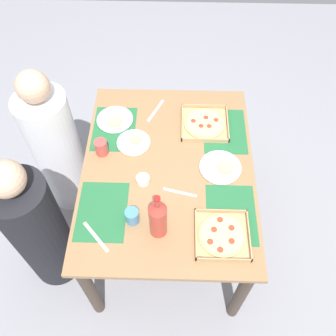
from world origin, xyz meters
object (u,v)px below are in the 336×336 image
cup_spare (101,147)px  cup_clear_left (132,216)px  condiment_bowl (143,180)px  soda_bottle (158,218)px  diner_left_seat (39,230)px  plate_middle (221,168)px  pizza_box_center (222,235)px  diner_right_seat (57,150)px  plate_far_right (134,142)px  plate_near_left (115,120)px  pizza_box_corner_left (205,124)px

cup_spare → cup_clear_left: size_ratio=1.13×
cup_spare → condiment_bowl: 0.32m
soda_bottle → diner_left_seat: bearing=81.8°
plate_middle → condiment_bowl: 0.45m
diner_left_seat → pizza_box_center: bearing=-97.0°
soda_bottle → diner_right_seat: bearing=46.4°
diner_right_seat → plate_far_right: bearing=-101.8°
condiment_bowl → diner_right_seat: size_ratio=0.06×
pizza_box_center → plate_middle: size_ratio=1.15×
diner_left_seat → diner_right_seat: 0.58m
plate_middle → cup_clear_left: size_ratio=2.72×
cup_clear_left → condiment_bowl: 0.24m
plate_middle → soda_bottle: 0.53m
plate_middle → diner_left_seat: diner_left_seat is taller
cup_clear_left → diner_right_seat: 0.89m
diner_left_seat → plate_middle: bearing=-74.4°
plate_near_left → condiment_bowl: size_ratio=3.03×
plate_far_right → diner_left_seat: 0.76m
plate_near_left → diner_left_seat: (-0.64, 0.41, -0.26)m
pizza_box_corner_left → plate_middle: pizza_box_corner_left is taller
cup_spare → plate_far_right: bearing=-67.5°
cup_spare → soda_bottle: bearing=-144.4°
pizza_box_center → plate_middle: pizza_box_center is taller
pizza_box_center → plate_far_right: size_ratio=1.37×
plate_far_right → diner_left_seat: (-0.46, 0.54, -0.26)m
pizza_box_corner_left → soda_bottle: (-0.72, 0.26, 0.12)m
pizza_box_corner_left → soda_bottle: soda_bottle is taller
pizza_box_center → plate_far_right: (0.59, 0.49, -0.00)m
cup_spare → diner_left_seat: diner_left_seat is taller
plate_far_right → cup_clear_left: size_ratio=2.29×
plate_far_right → cup_clear_left: bearing=-176.0°
plate_middle → diner_right_seat: size_ratio=0.20×
plate_near_left → pizza_box_corner_left: bearing=-91.9°
soda_bottle → cup_spare: (0.49, 0.35, -0.08)m
pizza_box_corner_left → plate_middle: bearing=-165.9°
plate_middle → plate_far_right: (0.17, 0.51, -0.00)m
pizza_box_center → diner_left_seat: diner_left_seat is taller
pizza_box_corner_left → diner_left_seat: bearing=122.7°
plate_near_left → cup_clear_left: 0.71m
cup_spare → plate_near_left: bearing=-10.8°
cup_spare → diner_right_seat: (0.19, 0.36, -0.28)m
pizza_box_corner_left → diner_left_seat: (-0.62, 0.97, -0.26)m
cup_spare → diner_left_seat: bearing=137.2°
plate_far_right → cup_clear_left: 0.52m
pizza_box_center → diner_left_seat: size_ratio=0.24×
condiment_bowl → diner_left_seat: 0.70m
pizza_box_corner_left → diner_right_seat: 1.00m
plate_far_right → condiment_bowl: (-0.27, -0.07, 0.01)m
cup_clear_left → condiment_bowl: size_ratio=1.17×
condiment_bowl → diner_left_seat: diner_left_seat is taller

